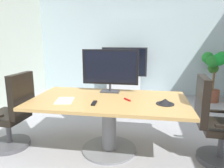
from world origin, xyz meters
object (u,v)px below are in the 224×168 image
object	(u,v)px
conference_table	(109,112)
tv_monitor	(110,68)
conference_phone	(165,102)
remote_control	(94,103)
potted_plant	(215,69)
office_chair_right	(214,127)
office_chair_left	(13,117)
wall_display_unit	(124,80)

from	to	relation	value
conference_table	tv_monitor	world-z (taller)	tv_monitor
conference_phone	remote_control	distance (m)	0.88
conference_table	potted_plant	size ratio (longest dim) A/B	1.66
office_chair_right	remote_control	world-z (taller)	office_chair_right
tv_monitor	conference_phone	size ratio (longest dim) A/B	3.82
office_chair_right	conference_phone	size ratio (longest dim) A/B	4.95
office_chair_right	potted_plant	distance (m)	2.87
office_chair_left	tv_monitor	size ratio (longest dim) A/B	1.30
wall_display_unit	remote_control	xyz separation A→B (m)	(-0.04, -3.15, 0.32)
potted_plant	conference_phone	world-z (taller)	potted_plant
wall_display_unit	potted_plant	xyz separation A→B (m)	(2.22, -0.20, 0.38)
office_chair_left	potted_plant	size ratio (longest dim) A/B	0.88
conference_table	office_chair_left	size ratio (longest dim) A/B	1.90
conference_table	office_chair_right	bearing A→B (deg)	-1.18
conference_table	conference_phone	size ratio (longest dim) A/B	9.39
office_chair_left	conference_table	bearing A→B (deg)	99.82
office_chair_left	remote_control	world-z (taller)	office_chair_left
office_chair_left	conference_phone	xyz separation A→B (m)	(2.08, 0.02, 0.33)
conference_table	remote_control	bearing A→B (deg)	-120.92
office_chair_left	tv_monitor	bearing A→B (deg)	115.93
remote_control	potted_plant	bearing A→B (deg)	49.62
conference_table	wall_display_unit	bearing A→B (deg)	92.06
office_chair_left	wall_display_unit	bearing A→B (deg)	161.75
office_chair_right	potted_plant	size ratio (longest dim) A/B	0.88
office_chair_left	office_chair_right	distance (m)	2.71
conference_table	tv_monitor	size ratio (longest dim) A/B	2.46
conference_phone	office_chair_left	bearing A→B (deg)	-179.32
office_chair_right	potted_plant	bearing A→B (deg)	-12.19
office_chair_left	wall_display_unit	size ratio (longest dim) A/B	0.83
office_chair_right	conference_phone	xyz separation A→B (m)	(-0.63, -0.09, 0.33)
office_chair_left	office_chair_right	size ratio (longest dim) A/B	1.00
conference_phone	wall_display_unit	bearing A→B (deg)	105.32
potted_plant	remote_control	world-z (taller)	potted_plant
conference_phone	remote_control	world-z (taller)	conference_phone
tv_monitor	wall_display_unit	bearing A→B (deg)	91.24
potted_plant	conference_phone	size ratio (longest dim) A/B	5.64
potted_plant	conference_table	bearing A→B (deg)	-128.02
conference_phone	conference_table	bearing A→B (deg)	171.11
conference_table	potted_plant	bearing A→B (deg)	51.98
potted_plant	remote_control	size ratio (longest dim) A/B	7.30
tv_monitor	office_chair_left	bearing A→B (deg)	-158.06
potted_plant	remote_control	xyz separation A→B (m)	(-2.26, -2.95, -0.06)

